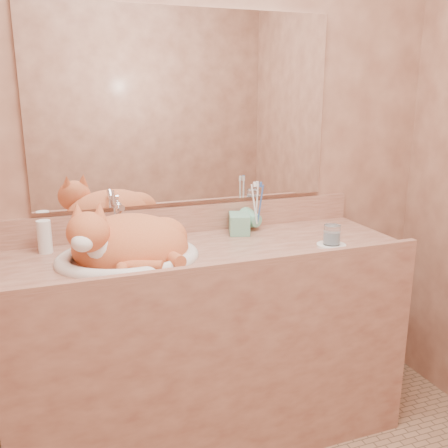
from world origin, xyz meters
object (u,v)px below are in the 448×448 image
object	(u,v)px
cat	(125,240)
toothbrush_cup	(257,222)
vanity_counter	(208,344)
sink_basin	(127,238)
soap_dispenser	(240,215)
water_glass	(332,235)

from	to	relation	value
cat	toothbrush_cup	distance (m)	0.64
vanity_counter	cat	distance (m)	0.60
sink_basin	cat	xyz separation A→B (m)	(-0.01, 0.00, -0.01)
vanity_counter	sink_basin	size ratio (longest dim) A/B	3.05
toothbrush_cup	cat	bearing A→B (deg)	-163.77
soap_dispenser	water_glass	distance (m)	0.39
water_glass	vanity_counter	bearing A→B (deg)	163.04
sink_basin	soap_dispenser	size ratio (longest dim) A/B	2.71
vanity_counter	sink_basin	bearing A→B (deg)	-176.43
vanity_counter	cat	bearing A→B (deg)	-176.77
toothbrush_cup	sink_basin	bearing A→B (deg)	-163.42
sink_basin	vanity_counter	bearing A→B (deg)	-8.34
vanity_counter	cat	xyz separation A→B (m)	(-0.33, -0.02, 0.50)
cat	toothbrush_cup	bearing A→B (deg)	33.77
cat	soap_dispenser	xyz separation A→B (m)	(0.51, 0.12, 0.02)
toothbrush_cup	water_glass	size ratio (longest dim) A/B	1.22
cat	soap_dispenser	distance (m)	0.53
soap_dispenser	sink_basin	bearing A→B (deg)	-148.04
cat	soap_dispenser	size ratio (longest dim) A/B	2.28
sink_basin	soap_dispenser	distance (m)	0.52
vanity_counter	toothbrush_cup	bearing A→B (deg)	29.19
vanity_counter	water_glass	world-z (taller)	water_glass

